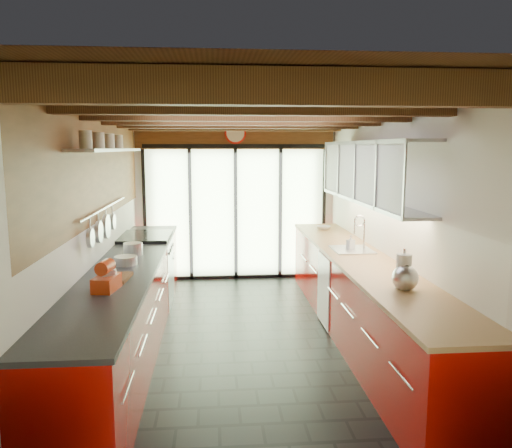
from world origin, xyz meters
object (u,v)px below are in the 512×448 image
at_px(soap_bottle, 351,242).
at_px(bowl, 323,228).
at_px(kettle, 405,276).
at_px(stand_mixer, 107,278).
at_px(paper_towel, 404,272).

relative_size(soap_bottle, bowl, 0.82).
relative_size(kettle, bowl, 1.47).
bearing_deg(kettle, bowl, 90.00).
relative_size(stand_mixer, soap_bottle, 1.82).
bearing_deg(kettle, paper_towel, 90.00).
relative_size(kettle, paper_towel, 0.88).
relative_size(stand_mixer, kettle, 1.02).
relative_size(paper_towel, soap_bottle, 2.02).
bearing_deg(soap_bottle, stand_mixer, -149.31).
bearing_deg(soap_bottle, paper_towel, -90.00).
height_order(stand_mixer, soap_bottle, stand_mixer).
xyz_separation_m(stand_mixer, bowl, (2.54, 2.99, -0.08)).
bearing_deg(soap_bottle, kettle, -90.00).
distance_m(kettle, bowl, 3.19).
xyz_separation_m(paper_towel, soap_bottle, (0.00, 1.67, -0.06)).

